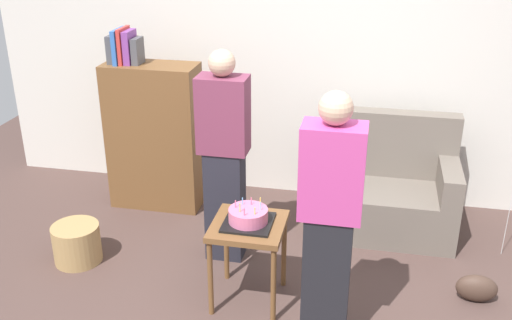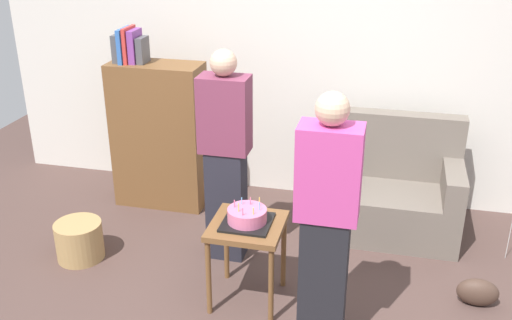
% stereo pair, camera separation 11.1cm
% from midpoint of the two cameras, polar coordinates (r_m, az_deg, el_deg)
% --- Properties ---
extents(wall_back, '(6.00, 0.10, 2.70)m').
position_cam_midpoint_polar(wall_back, '(5.26, 7.06, 10.34)').
color(wall_back, silver).
rests_on(wall_back, ground_plane).
extents(couch, '(1.10, 0.70, 0.96)m').
position_cam_midpoint_polar(couch, '(5.03, 13.50, -3.04)').
color(couch, '#6B6056').
rests_on(couch, ground_plane).
extents(bookshelf, '(0.80, 0.36, 1.60)m').
position_cam_midpoint_polar(bookshelf, '(5.28, -8.80, 2.61)').
color(bookshelf, brown).
rests_on(bookshelf, ground_plane).
extents(side_table, '(0.48, 0.48, 0.60)m').
position_cam_midpoint_polar(side_table, '(3.96, -0.04, -7.29)').
color(side_table, brown).
rests_on(side_table, ground_plane).
extents(birthday_cake, '(0.32, 0.32, 0.17)m').
position_cam_midpoint_polar(birthday_cake, '(3.89, -0.04, -5.50)').
color(birthday_cake, black).
rests_on(birthday_cake, side_table).
extents(person_blowing_candles, '(0.36, 0.22, 1.63)m').
position_cam_midpoint_polar(person_blowing_candles, '(4.32, -2.23, 0.31)').
color(person_blowing_candles, '#23232D').
rests_on(person_blowing_candles, ground_plane).
extents(person_holding_cake, '(0.36, 0.22, 1.63)m').
position_cam_midpoint_polar(person_holding_cake, '(3.46, 7.71, -6.16)').
color(person_holding_cake, black).
rests_on(person_holding_cake, ground_plane).
extents(wicker_basket, '(0.36, 0.36, 0.30)m').
position_cam_midpoint_polar(wicker_basket, '(4.77, -16.05, -7.48)').
color(wicker_basket, '#A88451').
rests_on(wicker_basket, ground_plane).
extents(handbag, '(0.28, 0.14, 0.20)m').
position_cam_midpoint_polar(handbag, '(4.41, 21.31, -11.81)').
color(handbag, '#473328').
rests_on(handbag, ground_plane).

